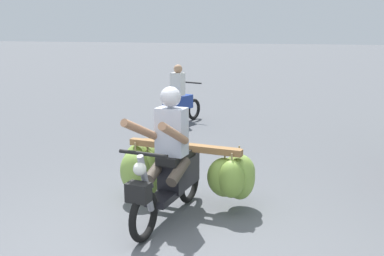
# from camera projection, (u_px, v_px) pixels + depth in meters

# --- Properties ---
(motorbike_main_loaded) EXTENTS (1.86, 1.90, 1.58)m
(motorbike_main_loaded) POSITION_uv_depth(u_px,v_px,m) (178.00, 169.00, 5.69)
(motorbike_main_loaded) COLOR black
(motorbike_main_loaded) RESTS_ON ground
(motorbike_distant_ahead_left) EXTENTS (0.68, 1.57, 1.40)m
(motorbike_distant_ahead_left) POSITION_uv_depth(u_px,v_px,m) (179.00, 100.00, 10.62)
(motorbike_distant_ahead_left) COLOR black
(motorbike_distant_ahead_left) RESTS_ON ground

